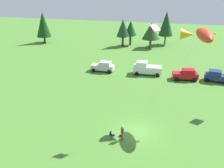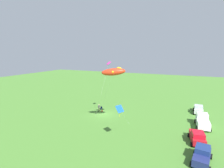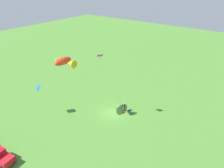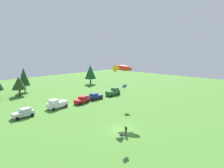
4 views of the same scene
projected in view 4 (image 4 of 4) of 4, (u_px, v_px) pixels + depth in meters
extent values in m
plane|color=#487F2E|center=(122.00, 130.00, 31.18)|extent=(160.00, 160.00, 0.00)
cylinder|color=#444B29|center=(125.00, 133.00, 28.91)|extent=(0.14, 0.14, 0.85)
cylinder|color=#444B29|center=(126.00, 133.00, 28.82)|extent=(0.14, 0.14, 0.85)
cylinder|color=#3E423A|center=(126.00, 129.00, 28.73)|extent=(0.43, 0.43, 0.62)
sphere|color=tan|center=(126.00, 126.00, 28.65)|extent=(0.24, 0.24, 0.24)
cylinder|color=#3E423A|center=(125.00, 128.00, 28.86)|extent=(0.15, 0.21, 0.56)
cylinder|color=#3E423A|center=(127.00, 129.00, 28.70)|extent=(0.13, 0.16, 0.56)
cube|color=navy|center=(122.00, 136.00, 28.03)|extent=(0.55, 0.55, 0.04)
cube|color=navy|center=(121.00, 135.00, 27.86)|extent=(0.11, 0.48, 0.40)
cylinder|color=#A5A8AD|center=(122.00, 136.00, 28.36)|extent=(0.03, 0.03, 0.42)
cylinder|color=#A5A8AD|center=(124.00, 137.00, 28.03)|extent=(0.03, 0.03, 0.42)
cylinder|color=#A5A8AD|center=(120.00, 137.00, 28.10)|extent=(0.03, 0.03, 0.42)
cylinder|color=#A5A8AD|center=(122.00, 138.00, 27.78)|extent=(0.03, 0.03, 0.42)
cube|color=#A20A0C|center=(122.00, 134.00, 29.13)|extent=(0.35, 0.27, 0.22)
cube|color=silver|center=(23.00, 114.00, 36.96)|extent=(4.20, 1.80, 0.90)
cube|color=#B2BFC0|center=(25.00, 110.00, 37.18)|extent=(2.00, 1.66, 0.65)
cylinder|color=black|center=(29.00, 113.00, 38.79)|extent=(0.68, 0.22, 0.68)
cylinder|color=black|center=(32.00, 115.00, 37.46)|extent=(0.68, 0.22, 0.68)
cylinder|color=black|center=(14.00, 116.00, 36.61)|extent=(0.68, 0.22, 0.68)
cylinder|color=black|center=(17.00, 119.00, 35.28)|extent=(0.68, 0.22, 0.68)
cube|color=white|center=(57.00, 104.00, 43.15)|extent=(5.12, 2.31, 1.20)
cube|color=white|center=(54.00, 101.00, 42.22)|extent=(1.91, 1.95, 0.80)
cylinder|color=black|center=(54.00, 109.00, 41.21)|extent=(0.69, 0.26, 0.68)
cylinder|color=black|center=(49.00, 108.00, 42.57)|extent=(0.69, 0.26, 0.68)
cylinder|color=black|center=(66.00, 106.00, 43.94)|extent=(0.69, 0.26, 0.68)
cylinder|color=black|center=(61.00, 104.00, 45.31)|extent=(0.69, 0.26, 0.68)
cube|color=red|center=(82.00, 100.00, 47.19)|extent=(4.41, 2.38, 0.90)
cube|color=red|center=(83.00, 97.00, 47.46)|extent=(2.22, 1.92, 0.65)
cylinder|color=black|center=(83.00, 100.00, 49.05)|extent=(0.70, 0.31, 0.68)
cylinder|color=black|center=(88.00, 101.00, 47.93)|extent=(0.70, 0.31, 0.68)
cylinder|color=black|center=(75.00, 103.00, 46.61)|extent=(0.70, 0.31, 0.68)
cylinder|color=black|center=(80.00, 104.00, 45.49)|extent=(0.70, 0.31, 0.68)
cube|color=navy|center=(95.00, 97.00, 51.25)|extent=(4.42, 2.39, 0.90)
cube|color=navy|center=(94.00, 94.00, 50.80)|extent=(2.22, 1.93, 0.65)
cylinder|color=black|center=(93.00, 100.00, 49.64)|extent=(0.70, 0.32, 0.68)
cylinder|color=black|center=(89.00, 98.00, 51.16)|extent=(0.70, 0.32, 0.68)
cylinder|color=black|center=(102.00, 98.00, 51.49)|extent=(0.70, 0.32, 0.68)
cylinder|color=black|center=(98.00, 97.00, 53.01)|extent=(0.70, 0.32, 0.68)
cube|color=#265D2C|center=(113.00, 92.00, 56.17)|extent=(5.02, 2.06, 1.20)
cube|color=#2F5C35|center=(115.00, 89.00, 56.72)|extent=(1.82, 1.86, 0.80)
cylinder|color=black|center=(114.00, 93.00, 58.31)|extent=(0.68, 0.23, 0.68)
cylinder|color=black|center=(119.00, 94.00, 56.86)|extent=(0.68, 0.23, 0.68)
cylinder|color=black|center=(107.00, 95.00, 55.69)|extent=(0.68, 0.23, 0.68)
cylinder|color=black|center=(112.00, 96.00, 54.24)|extent=(0.68, 0.23, 0.68)
cylinder|color=#523F1E|center=(20.00, 93.00, 55.12)|extent=(0.55, 0.55, 2.22)
cone|color=#24411A|center=(19.00, 83.00, 54.58)|extent=(4.27, 4.27, 3.94)
cylinder|color=#4D3625|center=(25.00, 89.00, 60.53)|extent=(0.38, 0.38, 2.37)
cone|color=#18431E|center=(24.00, 77.00, 59.78)|extent=(3.73, 3.73, 6.15)
cylinder|color=#46302A|center=(91.00, 81.00, 75.80)|extent=(0.53, 0.53, 2.47)
cone|color=#194E27|center=(90.00, 72.00, 75.07)|extent=(4.91, 4.91, 5.83)
ellipsoid|color=red|center=(123.00, 68.00, 37.21)|extent=(2.43, 4.44, 1.63)
cone|color=#EDAE15|center=(117.00, 68.00, 35.88)|extent=(1.44, 1.29, 1.29)
sphere|color=yellow|center=(125.00, 67.00, 38.27)|extent=(0.32, 0.32, 0.32)
cylinder|color=silver|center=(124.00, 98.00, 32.99)|extent=(7.86, 6.92, 10.34)
cylinder|color=#4C3823|center=(124.00, 136.00, 28.76)|extent=(0.04, 0.04, 0.01)
cube|color=#CF2F96|center=(119.00, 65.00, 31.15)|extent=(1.17, 1.20, 0.59)
cylinder|color=green|center=(119.00, 68.00, 31.24)|extent=(0.04, 0.04, 0.93)
cylinder|color=silver|center=(126.00, 96.00, 31.67)|extent=(1.11, 2.66, 11.46)
cylinder|color=#4C3823|center=(133.00, 127.00, 32.19)|extent=(0.04, 0.04, 0.01)
cube|color=blue|center=(125.00, 86.00, 42.81)|extent=(1.33, 1.14, 0.90)
cylinder|color=yellow|center=(124.00, 89.00, 42.93)|extent=(0.04, 0.04, 1.13)
cylinder|color=silver|center=(116.00, 100.00, 40.66)|extent=(6.85, 0.52, 5.43)
cylinder|color=#4C3823|center=(106.00, 115.00, 38.51)|extent=(0.04, 0.04, 0.01)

